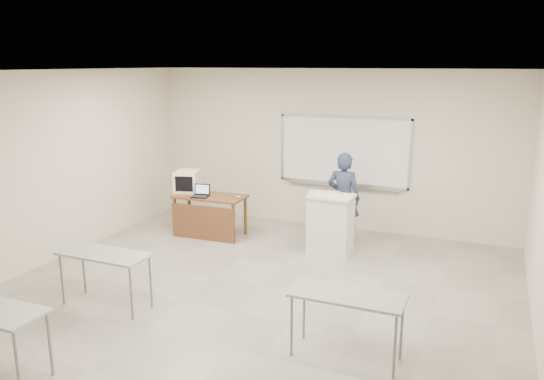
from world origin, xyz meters
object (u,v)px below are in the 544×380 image
at_px(instructor_desk, 207,209).
at_px(crt_monitor, 187,181).
at_px(podium, 331,225).
at_px(presenter, 343,198).
at_px(mouse, 238,197).
at_px(keyboard, 324,192).
at_px(whiteboard, 344,152).
at_px(laptop, 201,194).

bearing_deg(instructor_desk, crt_monitor, 154.78).
distance_m(podium, presenter, 0.73).
height_order(mouse, keyboard, keyboard).
height_order(whiteboard, presenter, whiteboard).
distance_m(keyboard, presenter, 0.65).
relative_size(whiteboard, laptop, 8.52).
height_order(instructor_desk, mouse, mouse).
bearing_deg(mouse, keyboard, -12.41).
xyz_separation_m(podium, mouse, (-1.77, 0.15, 0.26)).
relative_size(laptop, presenter, 0.18).
bearing_deg(podium, whiteboard, 100.28).
bearing_deg(keyboard, mouse, 167.00).
distance_m(whiteboard, instructor_desk, 2.74).
xyz_separation_m(podium, presenter, (0.03, 0.66, 0.30)).
relative_size(instructor_desk, laptop, 4.44).
bearing_deg(crt_monitor, podium, -20.46).
height_order(whiteboard, laptop, whiteboard).
height_order(mouse, presenter, presenter).
distance_m(mouse, keyboard, 1.64).
xyz_separation_m(whiteboard, laptop, (-2.20, -1.50, -0.68)).
bearing_deg(crt_monitor, instructor_desk, -39.08).
bearing_deg(keyboard, podium, -38.59).
height_order(laptop, presenter, presenter).
bearing_deg(crt_monitor, presenter, -7.39).
bearing_deg(whiteboard, crt_monitor, -154.88).
bearing_deg(crt_monitor, mouse, -19.89).
height_order(podium, keyboard, keyboard).
distance_m(podium, keyboard, 0.54).
xyz_separation_m(podium, keyboard, (-0.15, 0.08, 0.51)).
bearing_deg(crt_monitor, laptop, -45.32).
bearing_deg(whiteboard, keyboard, -87.24).
relative_size(laptop, keyboard, 0.58).
height_order(instructor_desk, podium, podium).
relative_size(podium, laptop, 3.45).
xyz_separation_m(laptop, mouse, (0.65, 0.18, -0.03)).
bearing_deg(podium, mouse, 177.03).
relative_size(podium, presenter, 0.63).
height_order(crt_monitor, mouse, crt_monitor).
height_order(whiteboard, crt_monitor, whiteboard).
relative_size(whiteboard, mouse, 25.12).
bearing_deg(presenter, podium, 90.07).
xyz_separation_m(crt_monitor, laptop, (0.45, -0.25, -0.14)).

